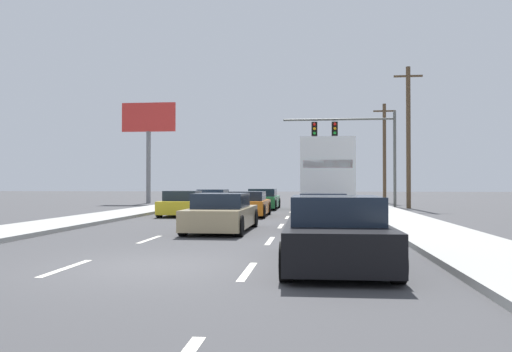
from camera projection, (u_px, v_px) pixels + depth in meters
The scene contains 16 objects.
ground_plane at pixel (269, 207), 34.70m from camera, with size 140.00×140.00×0.00m, color #3D3D3F.
sidewalk_right at pixel (379, 211), 29.03m from camera, with size 2.62×80.00×0.14m, color #9E9E99.
sidewalk_left at pixel (151, 209), 30.43m from camera, with size 2.62×80.00×0.14m, color #9E9E99.
lane_markings at pixel (265, 209), 31.82m from camera, with size 3.54×57.00×0.01m.
car_white at pixel (214, 200), 31.94m from camera, with size 1.97×4.56×1.23m.
car_yellow at pixel (184, 204), 25.51m from camera, with size 1.98×4.19×1.23m.
car_green at pixel (263, 200), 32.18m from camera, with size 1.93×4.50×1.26m.
car_orange at pixel (248, 205), 24.97m from camera, with size 1.94×4.02×1.20m.
car_tan at pixel (222, 214), 17.23m from camera, with size 1.98×4.71×1.25m.
box_truck at pixel (325, 173), 27.45m from camera, with size 2.72×9.12×3.70m.
car_navy at pixel (323, 212), 18.21m from camera, with size 1.90×4.20×1.24m.
car_black at pixel (335, 234), 9.99m from camera, with size 2.02×4.67×1.34m.
traffic_signal_mast at pixel (347, 136), 35.47m from camera, with size 7.65×0.69×6.53m.
utility_pole_mid at pixel (408, 135), 33.07m from camera, with size 1.80×0.28×9.05m.
utility_pole_far at pixel (384, 152), 42.82m from camera, with size 1.80×0.28×8.19m.
roadside_billboard at pixel (149, 131), 41.89m from camera, with size 4.41×0.36×8.12m.
Camera 1 is at (2.85, -9.62, 1.57)m, focal length 36.42 mm.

